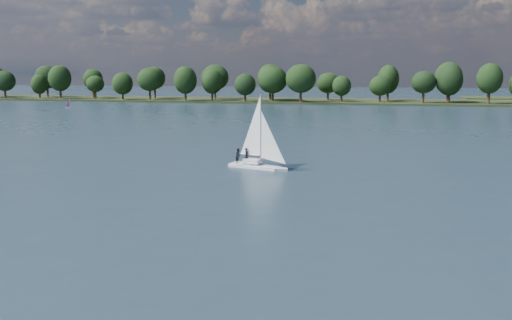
{
  "coord_description": "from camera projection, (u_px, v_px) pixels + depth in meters",
  "views": [
    {
      "loc": [
        19.36,
        -19.23,
        11.78
      ],
      "look_at": [
        5.22,
        39.41,
        2.5
      ],
      "focal_mm": 40.0,
      "sensor_mm": 36.0,
      "label": 1
    }
  ],
  "objects": [
    {
      "name": "treeline",
      "position": [
        326.0,
        82.0,
        225.48
      ],
      "size": [
        563.27,
        74.49,
        18.24
      ],
      "color": "black",
      "rests_on": "ground"
    },
    {
      "name": "far_shore",
      "position": [
        344.0,
        102.0,
        228.45
      ],
      "size": [
        660.0,
        40.0,
        1.5
      ],
      "primitive_type": "cube",
      "color": "black",
      "rests_on": "ground"
    },
    {
      "name": "dinghy_pink",
      "position": [
        70.0,
        105.0,
        191.02
      ],
      "size": [
        2.44,
        2.3,
        3.86
      ],
      "rotation": [
        0.0,
        0.0,
        0.72
      ],
      "color": "silver",
      "rests_on": "ground"
    },
    {
      "name": "sailboat",
      "position": [
        255.0,
        147.0,
        70.58
      ],
      "size": [
        7.61,
        4.21,
        9.65
      ],
      "rotation": [
        0.0,
        0.0,
        -0.31
      ],
      "color": "white",
      "rests_on": "ground"
    },
    {
      "name": "ground",
      "position": [
        299.0,
        129.0,
        120.84
      ],
      "size": [
        700.0,
        700.0,
        0.0
      ],
      "primitive_type": "plane",
      "color": "#233342",
      "rests_on": "ground"
    }
  ]
}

